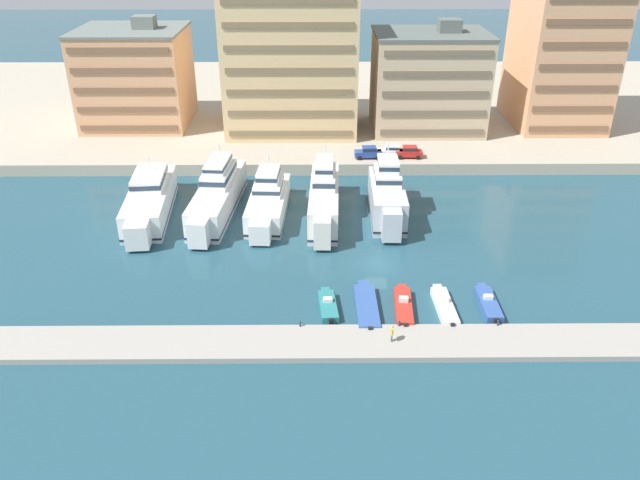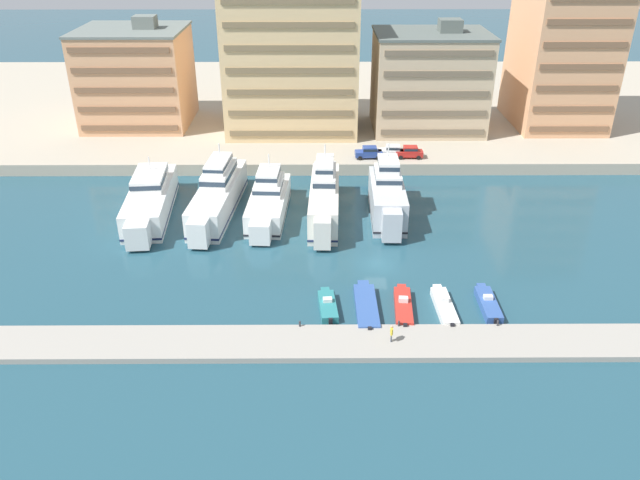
{
  "view_description": "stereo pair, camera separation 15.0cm",
  "coord_description": "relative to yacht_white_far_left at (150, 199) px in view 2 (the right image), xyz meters",
  "views": [
    {
      "loc": [
        -6.88,
        -60.53,
        35.47
      ],
      "look_at": [
        -6.37,
        1.22,
        2.5
      ],
      "focal_mm": 35.0,
      "sensor_mm": 36.0,
      "label": 1
    },
    {
      "loc": [
        -6.73,
        -60.53,
        35.47
      ],
      "look_at": [
        -6.37,
        1.22,
        2.5
      ],
      "focal_mm": 35.0,
      "sensor_mm": 36.0,
      "label": 2
    }
  ],
  "objects": [
    {
      "name": "ground_plane",
      "position": [
        28.36,
        -13.33,
        -2.11
      ],
      "size": [
        400.0,
        400.0,
        0.0
      ],
      "primitive_type": "plane",
      "color": "#234C5B"
    },
    {
      "name": "quay_promenade",
      "position": [
        28.36,
        48.08,
        -1.23
      ],
      "size": [
        180.0,
        70.0,
        1.77
      ],
      "primitive_type": "cube",
      "color": "#ADA38E",
      "rests_on": "ground"
    },
    {
      "name": "pier_dock",
      "position": [
        28.36,
        -28.04,
        -1.83
      ],
      "size": [
        120.0,
        5.0,
        0.57
      ],
      "primitive_type": "cube",
      "color": "#9E998E",
      "rests_on": "ground"
    },
    {
      "name": "yacht_white_far_left",
      "position": [
        0.0,
        0.0,
        0.0
      ],
      "size": [
        6.34,
        20.74,
        6.99
      ],
      "color": "white",
      "rests_on": "ground"
    },
    {
      "name": "yacht_white_left",
      "position": [
        8.69,
        0.86,
        0.37
      ],
      "size": [
        5.81,
        21.7,
        8.44
      ],
      "color": "white",
      "rests_on": "ground"
    },
    {
      "name": "yacht_white_mid_left",
      "position": [
        15.36,
        -0.38,
        -0.04
      ],
      "size": [
        5.29,
        17.28,
        7.65
      ],
      "color": "white",
      "rests_on": "ground"
    },
    {
      "name": "yacht_ivory_center_left",
      "position": [
        22.61,
        -0.87,
        0.59
      ],
      "size": [
        4.26,
        19.2,
        9.01
      ],
      "color": "silver",
      "rests_on": "ground"
    },
    {
      "name": "yacht_silver_center",
      "position": [
        30.69,
        -0.88,
        0.67
      ],
      "size": [
        4.53,
        15.78,
        9.25
      ],
      "color": "silver",
      "rests_on": "ground"
    },
    {
      "name": "motorboat_teal_far_left",
      "position": [
        22.69,
        -22.15,
        -1.69
      ],
      "size": [
        2.03,
        5.98,
        1.19
      ],
      "color": "teal",
      "rests_on": "ground"
    },
    {
      "name": "motorboat_blue_left",
      "position": [
        26.54,
        -22.18,
        -1.74
      ],
      "size": [
        2.18,
        8.73,
        0.82
      ],
      "color": "#33569E",
      "rests_on": "ground"
    },
    {
      "name": "motorboat_red_mid_left",
      "position": [
        30.21,
        -22.33,
        -1.68
      ],
      "size": [
        2.1,
        7.39,
        1.31
      ],
      "color": "red",
      "rests_on": "ground"
    },
    {
      "name": "motorboat_white_center_left",
      "position": [
        34.3,
        -22.34,
        -1.7
      ],
      "size": [
        1.83,
        7.33,
        1.3
      ],
      "color": "white",
      "rests_on": "ground"
    },
    {
      "name": "motorboat_blue_center",
      "position": [
        38.78,
        -21.9,
        -1.68
      ],
      "size": [
        1.65,
        6.71,
        1.23
      ],
      "color": "#33569E",
      "rests_on": "ground"
    },
    {
      "name": "car_blue_far_left",
      "position": [
        29.58,
        15.77,
        0.63
      ],
      "size": [
        4.15,
        2.02,
        1.8
      ],
      "color": "#28428E",
      "rests_on": "quay_promenade"
    },
    {
      "name": "car_white_left",
      "position": [
        33.17,
        16.42,
        0.63
      ],
      "size": [
        4.18,
        2.09,
        1.8
      ],
      "color": "white",
      "rests_on": "quay_promenade"
    },
    {
      "name": "car_red_mid_left",
      "position": [
        35.78,
        15.91,
        0.63
      ],
      "size": [
        4.13,
        1.98,
        1.8
      ],
      "color": "red",
      "rests_on": "quay_promenade"
    },
    {
      "name": "apartment_block_far_left",
      "position": [
        -9.28,
        33.98,
        7.74
      ],
      "size": [
        17.68,
        16.43,
        18.07
      ],
      "color": "tan",
      "rests_on": "quay_promenade"
    },
    {
      "name": "apartment_block_left",
      "position": [
        17.52,
        31.45,
        11.58
      ],
      "size": [
        21.84,
        17.92,
        25.76
      ],
      "color": "#E0BC84",
      "rests_on": "quay_promenade"
    },
    {
      "name": "apartment_block_mid_left",
      "position": [
        40.46,
        30.54,
        7.72
      ],
      "size": [
        18.6,
        14.32,
        18.01
      ],
      "color": "#C6AD89",
      "rests_on": "quay_promenade"
    },
    {
      "name": "apartment_block_center_left",
      "position": [
        63.1,
        33.5,
        11.64
      ],
      "size": [
        14.45,
        17.99,
        25.86
      ],
      "color": "tan",
      "rests_on": "quay_promenade"
    },
    {
      "name": "pedestrian_near_edge",
      "position": [
        28.37,
        -28.12,
        -0.52
      ],
      "size": [
        0.28,
        0.67,
        1.74
      ],
      "color": "#4C515B",
      "rests_on": "pier_dock"
    },
    {
      "name": "bollard_west",
      "position": [
        20.0,
        -25.79,
        -1.22
      ],
      "size": [
        0.2,
        0.2,
        0.61
      ],
      "color": "#2D2D33",
      "rests_on": "pier_dock"
    },
    {
      "name": "bollard_west_mid",
      "position": [
        29.35,
        -25.79,
        -1.22
      ],
      "size": [
        0.2,
        0.2,
        0.61
      ],
      "color": "#2D2D33",
      "rests_on": "pier_dock"
    },
    {
      "name": "bollard_east_mid",
      "position": [
        38.7,
        -25.79,
        -1.22
      ],
      "size": [
        0.2,
        0.2,
        0.61
      ],
      "color": "#2D2D33",
      "rests_on": "pier_dock"
    }
  ]
}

